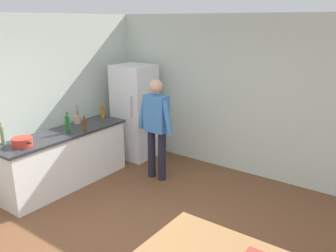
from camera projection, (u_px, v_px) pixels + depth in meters
wall_back at (241, 96)px, 5.88m from camera, size 6.40×0.12×2.70m
wall_left at (2, 106)px, 5.16m from camera, size 0.12×5.60×2.70m
kitchen_counter at (66, 158)px, 5.56m from camera, size 0.64×2.20×0.90m
refrigerator at (135, 112)px, 6.61m from camera, size 0.70×0.67×1.80m
person at (156, 123)px, 5.63m from camera, size 0.70×0.22×1.70m
cooking_pot at (22, 142)px, 4.82m from camera, size 0.40×0.28×0.12m
utensil_jar at (77, 119)px, 5.87m from camera, size 0.11×0.11×0.32m
bottle_oil_amber at (102, 112)px, 6.16m from camera, size 0.06×0.06×0.28m
bottle_vinegar_tall at (2, 135)px, 4.86m from camera, size 0.06×0.06×0.32m
bottle_wine_green at (68, 124)px, 5.35m from camera, size 0.08×0.08×0.34m
bottle_beer_brown at (85, 125)px, 5.44m from camera, size 0.06×0.06×0.26m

